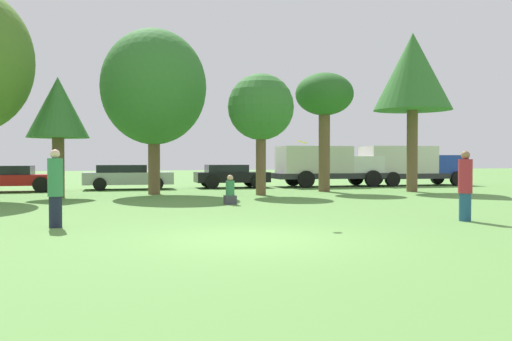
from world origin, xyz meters
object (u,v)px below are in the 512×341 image
Objects in this scene: parked_car_silver at (127,176)px; delivery_truck_blue at (410,164)px; tree_2 at (58,109)px; person_catcher at (465,186)px; tree_6 at (413,73)px; parked_car_black at (230,175)px; delivery_truck_white at (326,164)px; parked_car_red at (11,178)px; frisbee at (303,142)px; tree_3 at (154,87)px; tree_5 at (324,98)px; person_thrower at (55,188)px; tree_4 at (261,108)px; bystander_sitting at (230,192)px.

delivery_truck_blue reaches higher than parked_car_silver.
delivery_truck_blue is at bearing 13.95° from tree_2.
person_catcher is 0.27× the size of delivery_truck_blue.
parked_car_silver is at bearing -56.94° from person_catcher.
person_catcher is 0.24× the size of tree_6.
parked_car_black is at bearing 142.61° from tree_6.
delivery_truck_blue is (5.13, -0.21, -0.00)m from delivery_truck_white.
parked_car_black is 10.47m from delivery_truck_blue.
frisbee is at bearing -58.67° from parked_car_red.
tree_3 is (3.80, 0.99, 1.12)m from tree_2.
parked_car_red is at bearing 117.55° from tree_2.
tree_5 is (11.59, 0.73, 0.89)m from tree_2.
tree_3 is 8.12m from parked_car_red.
tree_3 is at bearing 82.15° from person_thrower.
person_thrower is at bearing -136.55° from tree_5.
delivery_truck_white is (3.28, 15.98, 0.34)m from person_catcher.
frisbee is 0.03× the size of tree_3.
tree_2 is 10.01m from parked_car_black.
frisbee is at bearing -132.64° from tree_6.
person_thrower is 11.73m from tree_3.
frisbee is 0.04× the size of delivery_truck_blue.
tree_6 reaches higher than parked_car_black.
tree_3 is (-6.38, 12.15, 3.71)m from person_catcher.
delivery_truck_white is at bearing 65.44° from tree_5.
frisbee is 19.76m from delivery_truck_blue.
tree_5 reaches higher than delivery_truck_white.
person_thrower is at bearing -129.96° from tree_4.
parked_car_silver is 0.71× the size of delivery_truck_white.
parked_car_red is (-12.55, 15.69, -0.22)m from person_catcher.
tree_4 reaches higher than person_catcher.
parked_car_black reaches higher than parked_car_red.
tree_2 is at bearing 139.68° from bystander_sitting.
bystander_sitting is at bearing -71.63° from tree_3.
parked_car_black is (-7.31, 5.59, -4.82)m from tree_6.
parked_car_silver is at bearing -179.23° from delivery_truck_white.
tree_4 is 6.59m from parked_car_black.
person_catcher is 17.83m from parked_car_silver.
tree_3 reaches higher than delivery_truck_blue.
person_thrower reaches higher than person_catcher.
tree_3 reaches higher than parked_car_red.
parked_car_black is (8.15, 5.09, -2.80)m from tree_2.
person_thrower is at bearing -129.33° from delivery_truck_white.
tree_4 is at bearing -131.72° from delivery_truck_white.
delivery_truck_white reaches higher than person_thrower.
tree_2 is 1.10× the size of parked_car_red.
person_thrower is 0.28× the size of delivery_truck_white.
tree_4 is 1.16× the size of parked_car_silver.
person_thrower is 11.93m from tree_4.
person_catcher is at bearing -0.00° from person_thrower.
bystander_sitting is 10.26m from parked_car_black.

